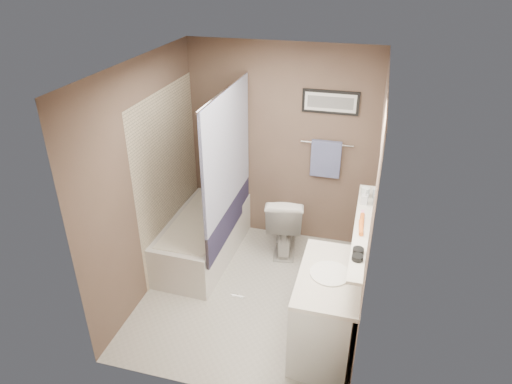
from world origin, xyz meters
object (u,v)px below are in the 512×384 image
(vanity, at_px, (328,314))
(candle_bowl_far, at_px, (358,251))
(glass_jar, at_px, (365,192))
(bathtub, at_px, (203,238))
(toilet, at_px, (285,221))
(hair_brush_back, at_px, (362,221))
(candle_bowl_near, at_px, (357,258))
(soap_bottle, at_px, (365,197))
(hair_brush_front, at_px, (361,227))

(vanity, distance_m, candle_bowl_far, 0.76)
(candle_bowl_far, xyz_separation_m, glass_jar, (0.00, 0.96, 0.03))
(bathtub, distance_m, candle_bowl_far, 2.27)
(vanity, height_order, glass_jar, glass_jar)
(toilet, relative_size, hair_brush_back, 3.47)
(vanity, bearing_deg, toilet, 120.70)
(candle_bowl_far, bearing_deg, bathtub, 148.66)
(toilet, relative_size, candle_bowl_near, 8.49)
(bathtub, xyz_separation_m, candle_bowl_far, (1.79, -1.09, 0.89))
(vanity, bearing_deg, glass_jar, 84.00)
(bathtub, relative_size, hair_brush_back, 6.82)
(candle_bowl_near, bearing_deg, glass_jar, 90.00)
(hair_brush_back, height_order, glass_jar, glass_jar)
(candle_bowl_near, xyz_separation_m, hair_brush_back, (0.00, 0.56, 0.00))
(candle_bowl_near, bearing_deg, hair_brush_back, 90.00)
(candle_bowl_near, distance_m, soap_bottle, 0.92)
(candle_bowl_near, height_order, hair_brush_back, hair_brush_back)
(hair_brush_front, distance_m, hair_brush_back, 0.12)
(bathtub, xyz_separation_m, vanity, (1.60, -1.06, 0.15))
(bathtub, bearing_deg, vanity, -31.56)
(candle_bowl_near, bearing_deg, candle_bowl_far, 90.00)
(toilet, xyz_separation_m, glass_jar, (0.89, -0.53, 0.78))
(vanity, relative_size, hair_brush_back, 4.09)
(hair_brush_front, bearing_deg, bathtub, 157.63)
(toilet, bearing_deg, candle_bowl_near, 110.55)
(candle_bowl_near, xyz_separation_m, soap_bottle, (0.00, 0.92, 0.05))
(candle_bowl_far, xyz_separation_m, hair_brush_front, (0.00, 0.35, 0.00))
(candle_bowl_far, bearing_deg, toilet, 120.71)
(candle_bowl_far, relative_size, hair_brush_back, 0.41)
(bathtub, relative_size, vanity, 1.67)
(hair_brush_front, xyz_separation_m, glass_jar, (0.00, 0.61, 0.03))
(candle_bowl_far, height_order, hair_brush_back, hair_brush_back)
(soap_bottle, bearing_deg, vanity, -103.08)
(hair_brush_front, bearing_deg, soap_bottle, 90.00)
(candle_bowl_near, height_order, hair_brush_front, hair_brush_front)
(toilet, bearing_deg, hair_brush_back, 122.29)
(vanity, distance_m, soap_bottle, 1.13)
(vanity, height_order, candle_bowl_far, candle_bowl_far)
(hair_brush_front, height_order, hair_brush_back, same)
(candle_bowl_far, xyz_separation_m, hair_brush_back, (0.00, 0.47, 0.00))
(hair_brush_front, relative_size, glass_jar, 2.20)
(hair_brush_back, distance_m, glass_jar, 0.50)
(candle_bowl_far, relative_size, hair_brush_front, 0.41)
(candle_bowl_near, bearing_deg, hair_brush_front, 90.00)
(vanity, bearing_deg, soap_bottle, 82.07)
(candle_bowl_far, height_order, soap_bottle, soap_bottle)
(candle_bowl_far, bearing_deg, vanity, 172.16)
(glass_jar, bearing_deg, hair_brush_back, -90.00)
(toilet, bearing_deg, glass_jar, 140.62)
(bathtub, xyz_separation_m, hair_brush_back, (1.79, -0.62, 0.89))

